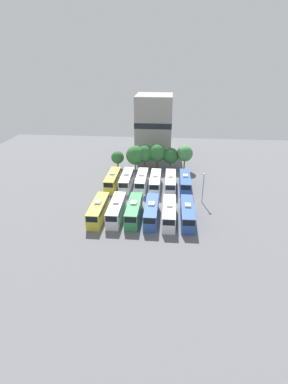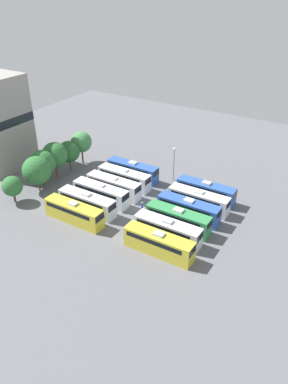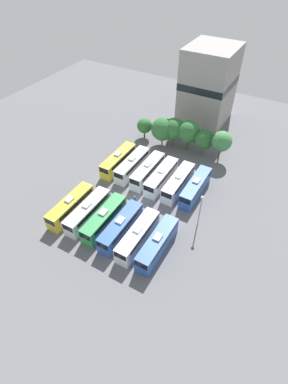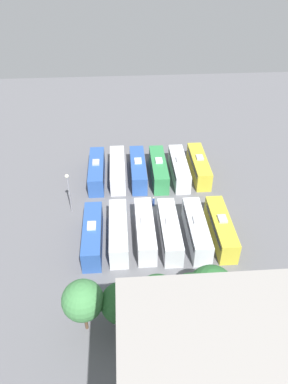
# 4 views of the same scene
# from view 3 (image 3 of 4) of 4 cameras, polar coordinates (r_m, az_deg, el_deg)

# --- Properties ---
(ground_plane) EXTENTS (119.22, 119.22, 0.00)m
(ground_plane) POSITION_cam_3_polar(r_m,az_deg,el_deg) (59.65, -1.75, -2.04)
(ground_plane) COLOR slate
(bus_0) EXTENTS (2.60, 11.08, 3.72)m
(bus_0) POSITION_cam_3_polar(r_m,az_deg,el_deg) (58.06, -13.76, -2.57)
(bus_0) COLOR gold
(bus_0) RESTS_ON ground_plane
(bus_1) EXTENTS (2.60, 11.08, 3.72)m
(bus_1) POSITION_cam_3_polar(r_m,az_deg,el_deg) (56.39, -10.62, -3.61)
(bus_1) COLOR silver
(bus_1) RESTS_ON ground_plane
(bus_2) EXTENTS (2.60, 11.08, 3.72)m
(bus_2) POSITION_cam_3_polar(r_m,az_deg,el_deg) (54.68, -7.57, -5.00)
(bus_2) COLOR #338C4C
(bus_2) RESTS_ON ground_plane
(bus_3) EXTENTS (2.60, 11.08, 3.72)m
(bus_3) POSITION_cam_3_polar(r_m,az_deg,el_deg) (53.09, -4.43, -6.57)
(bus_3) COLOR #2D56A8
(bus_3) RESTS_ON ground_plane
(bus_4) EXTENTS (2.60, 11.08, 3.72)m
(bus_4) POSITION_cam_3_polar(r_m,az_deg,el_deg) (51.65, -1.16, -8.28)
(bus_4) COLOR silver
(bus_4) RESTS_ON ground_plane
(bus_5) EXTENTS (2.60, 11.08, 3.72)m
(bus_5) POSITION_cam_3_polar(r_m,az_deg,el_deg) (50.66, 2.59, -9.73)
(bus_5) COLOR #2D56A8
(bus_5) RESTS_ON ground_plane
(bus_6) EXTENTS (2.60, 11.08, 3.72)m
(bus_6) POSITION_cam_3_polar(r_m,az_deg,el_deg) (67.53, -4.89, 6.08)
(bus_6) COLOR gold
(bus_6) RESTS_ON ground_plane
(bus_7) EXTENTS (2.60, 11.08, 3.72)m
(bus_7) POSITION_cam_3_polar(r_m,az_deg,el_deg) (65.99, -2.23, 5.22)
(bus_7) COLOR silver
(bus_7) RESTS_ON ground_plane
(bus_8) EXTENTS (2.60, 11.08, 3.72)m
(bus_8) POSITION_cam_3_polar(r_m,az_deg,el_deg) (64.37, 0.71, 4.14)
(bus_8) COLOR silver
(bus_8) RESTS_ON ground_plane
(bus_9) EXTENTS (2.60, 11.08, 3.72)m
(bus_9) POSITION_cam_3_polar(r_m,az_deg,el_deg) (62.87, 3.33, 2.96)
(bus_9) COLOR silver
(bus_9) RESTS_ON ground_plane
(bus_10) EXTENTS (2.60, 11.08, 3.72)m
(bus_10) POSITION_cam_3_polar(r_m,az_deg,el_deg) (61.82, 6.54, 1.90)
(bus_10) COLOR silver
(bus_10) RESTS_ON ground_plane
(bus_11) EXTENTS (2.60, 11.08, 3.72)m
(bus_11) POSITION_cam_3_polar(r_m,az_deg,el_deg) (61.18, 9.80, 0.97)
(bus_11) COLOR #2D56A8
(bus_11) RESTS_ON ground_plane
(worker_person) EXTENTS (0.36, 0.36, 1.67)m
(worker_person) POSITION_cam_3_polar(r_m,az_deg,el_deg) (59.27, -1.76, -1.36)
(worker_person) COLOR navy
(worker_person) RESTS_ON ground_plane
(light_pole) EXTENTS (0.60, 0.60, 7.21)m
(light_pole) POSITION_cam_3_polar(r_m,az_deg,el_deg) (53.01, 10.78, -2.58)
(light_pole) COLOR gray
(light_pole) RESTS_ON ground_plane
(tree_0) EXTENTS (3.78, 3.78, 5.27)m
(tree_0) POSITION_cam_3_polar(r_m,az_deg,el_deg) (76.76, 0.10, 12.51)
(tree_0) COLOR brown
(tree_0) RESTS_ON ground_plane
(tree_1) EXTENTS (5.56, 5.56, 7.23)m
(tree_1) POSITION_cam_3_polar(r_m,az_deg,el_deg) (73.38, 3.57, 11.86)
(tree_1) COLOR brown
(tree_1) RESTS_ON ground_plane
(tree_2) EXTENTS (5.18, 5.18, 7.35)m
(tree_2) POSITION_cam_3_polar(r_m,az_deg,el_deg) (73.13, 5.74, 11.88)
(tree_2) COLOR brown
(tree_2) RESTS_ON ground_plane
(tree_3) EXTENTS (5.26, 5.26, 7.65)m
(tree_3) POSITION_cam_3_polar(r_m,az_deg,el_deg) (71.98, 8.52, 11.30)
(tree_3) COLOR brown
(tree_3) RESTS_ON ground_plane
(tree_4) EXTENTS (4.64, 4.64, 6.62)m
(tree_4) POSITION_cam_3_polar(r_m,az_deg,el_deg) (71.11, 11.34, 9.82)
(tree_4) COLOR brown
(tree_4) RESTS_ON ground_plane
(tree_5) EXTENTS (4.61, 4.61, 7.39)m
(tree_5) POSITION_cam_3_polar(r_m,az_deg,el_deg) (69.80, 14.58, 9.32)
(tree_5) COLOR brown
(tree_5) RESTS_ON ground_plane
(depot_building) EXTENTS (11.83, 13.45, 19.51)m
(depot_building) POSITION_cam_3_polar(r_m,az_deg,el_deg) (83.70, 12.13, 19.24)
(depot_building) COLOR gray
(depot_building) RESTS_ON ground_plane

